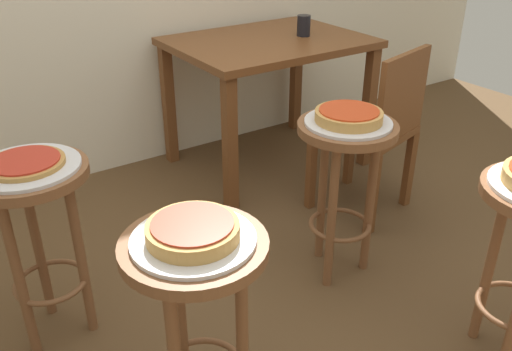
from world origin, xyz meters
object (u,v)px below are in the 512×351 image
(stool_leftside, at_px, (345,165))
(pizza_rear, at_px, (25,162))
(pizza_leftside, at_px, (349,116))
(serving_plate_middle, at_px, (193,240))
(stool_middle, at_px, (197,296))
(dining_table, at_px, (269,58))
(wooden_chair, at_px, (377,127))
(cup_near_edge, at_px, (304,26))
(serving_plate_leftside, at_px, (348,122))
(pizza_middle, at_px, (193,230))
(serving_plate_rear, at_px, (26,167))
(stool_rear, at_px, (36,215))

(stool_leftside, distance_m, pizza_rear, 1.18)
(pizza_leftside, bearing_deg, serving_plate_middle, -156.92)
(stool_middle, distance_m, stool_leftside, 0.95)
(dining_table, bearing_deg, serving_plate_middle, -130.99)
(serving_plate_middle, xyz_separation_m, wooden_chair, (1.34, 0.66, -0.23))
(wooden_chair, bearing_deg, cup_near_edge, 82.52)
(pizza_leftside, distance_m, pizza_rear, 1.16)
(serving_plate_leftside, bearing_deg, pizza_middle, -156.92)
(dining_table, bearing_deg, stool_middle, -130.99)
(wooden_chair, bearing_deg, stool_middle, -153.85)
(serving_plate_middle, height_order, pizza_rear, pizza_rear)
(serving_plate_leftside, height_order, dining_table, dining_table)
(stool_middle, xyz_separation_m, serving_plate_rear, (-0.25, 0.67, 0.18))
(stool_leftside, bearing_deg, serving_plate_rear, 165.13)
(pizza_middle, distance_m, pizza_rear, 0.72)
(serving_plate_middle, height_order, dining_table, dining_table)
(stool_rear, bearing_deg, serving_plate_leftside, -14.87)
(serving_plate_leftside, height_order, serving_plate_rear, same)
(pizza_leftside, xyz_separation_m, pizza_rear, (-1.12, 0.30, -0.01))
(stool_leftside, distance_m, wooden_chair, 0.55)
(stool_leftside, height_order, serving_plate_leftside, serving_plate_leftside)
(wooden_chair, bearing_deg, serving_plate_middle, -153.85)
(pizza_middle, height_order, stool_leftside, pizza_middle)
(pizza_rear, xyz_separation_m, dining_table, (1.49, 0.75, -0.06))
(cup_near_edge, height_order, wooden_chair, cup_near_edge)
(stool_middle, relative_size, pizza_middle, 2.85)
(stool_middle, relative_size, stool_rear, 1.00)
(pizza_leftside, bearing_deg, serving_plate_leftside, 26.57)
(cup_near_edge, distance_m, wooden_chair, 0.79)
(pizza_middle, height_order, serving_plate_leftside, pizza_middle)
(stool_leftside, relative_size, serving_plate_leftside, 2.03)
(wooden_chair, bearing_deg, pizza_middle, -153.85)
(serving_plate_middle, relative_size, pizza_rear, 1.30)
(pizza_middle, height_order, pizza_leftside, same)
(pizza_middle, xyz_separation_m, serving_plate_rear, (-0.25, 0.67, -0.03))
(stool_middle, height_order, pizza_leftside, pizza_leftside)
(stool_leftside, distance_m, dining_table, 1.12)
(serving_plate_rear, relative_size, dining_table, 0.33)
(dining_table, bearing_deg, stool_leftside, -109.08)
(pizza_leftside, height_order, stool_rear, pizza_leftside)
(serving_plate_rear, bearing_deg, stool_middle, -69.31)
(stool_rear, xyz_separation_m, serving_plate_rear, (0.00, 0.00, 0.18))
(pizza_middle, bearing_deg, serving_plate_leftside, 23.08)
(pizza_leftside, height_order, wooden_chair, wooden_chair)
(serving_plate_leftside, distance_m, wooden_chair, 0.60)
(serving_plate_leftside, xyz_separation_m, dining_table, (0.36, 1.05, -0.05))
(serving_plate_leftside, distance_m, pizza_leftside, 0.03)
(stool_rear, relative_size, dining_table, 0.66)
(cup_near_edge, bearing_deg, serving_plate_rear, -157.53)
(dining_table, xyz_separation_m, wooden_chair, (0.11, -0.76, -0.18))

